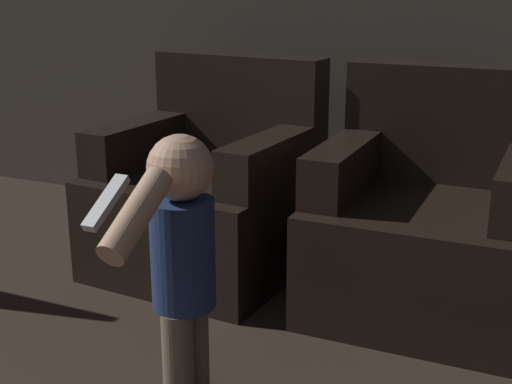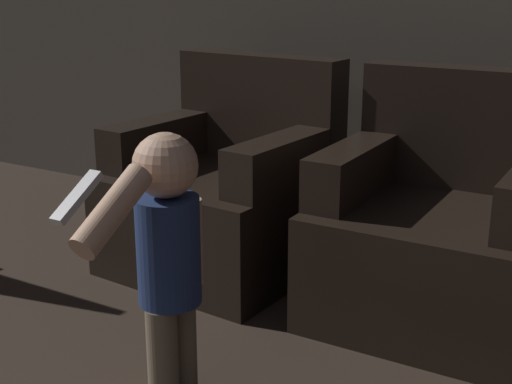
% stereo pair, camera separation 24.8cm
% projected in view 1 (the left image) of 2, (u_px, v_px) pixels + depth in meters
% --- Properties ---
extents(armchair_left, '(0.90, 0.88, 0.93)m').
position_uv_depth(armchair_left, '(209.00, 196.00, 3.20)').
color(armchair_left, black).
rests_on(armchair_left, ground_plane).
extents(armchair_right, '(0.84, 0.82, 0.93)m').
position_uv_depth(armchair_right, '(428.00, 226.00, 2.82)').
color(armchair_right, black).
rests_on(armchair_right, ground_plane).
extents(person_toddler, '(0.19, 0.59, 0.86)m').
position_uv_depth(person_toddler, '(181.00, 254.00, 2.06)').
color(person_toddler, brown).
rests_on(person_toddler, ground_plane).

